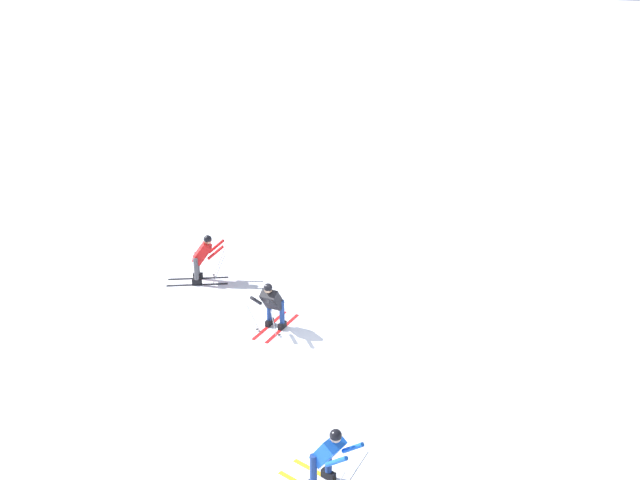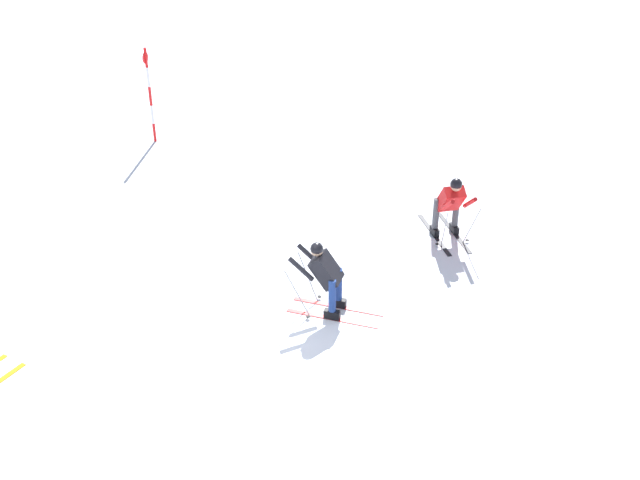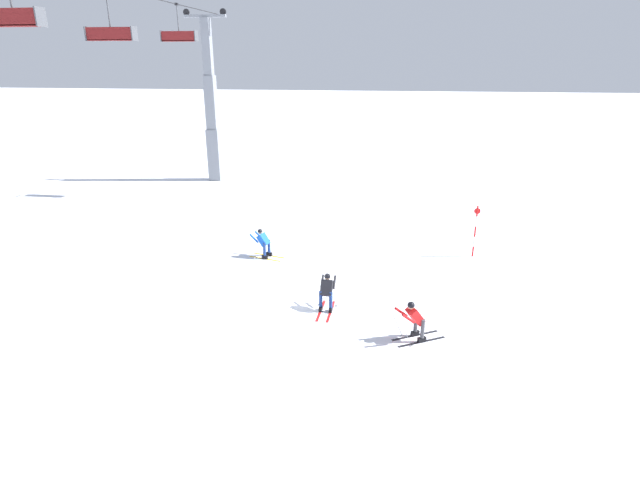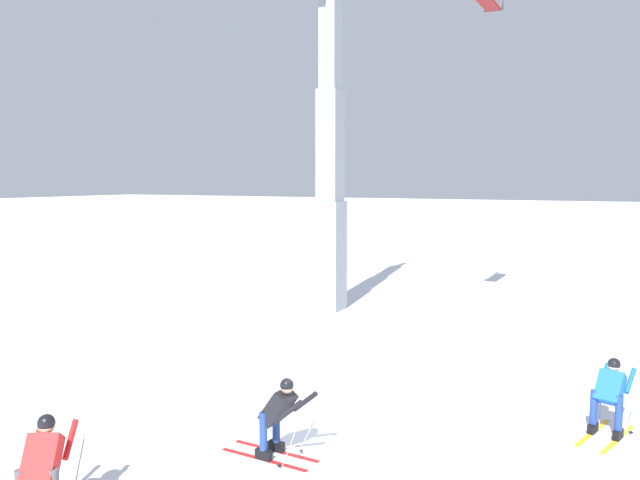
{
  "view_description": "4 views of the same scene",
  "coord_description": "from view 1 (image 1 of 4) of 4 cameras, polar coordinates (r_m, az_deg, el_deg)",
  "views": [
    {
      "loc": [
        13.37,
        6.38,
        9.01
      ],
      "look_at": [
        -1.51,
        -0.15,
        2.39
      ],
      "focal_mm": 40.77,
      "sensor_mm": 36.0,
      "label": 1
    },
    {
      "loc": [
        -3.75,
        9.7,
        8.07
      ],
      "look_at": [
        -1.34,
        0.84,
        2.67
      ],
      "focal_mm": 44.02,
      "sensor_mm": 36.0,
      "label": 2
    },
    {
      "loc": [
        -17.38,
        -3.26,
        8.76
      ],
      "look_at": [
        -0.21,
        -0.85,
        2.46
      ],
      "focal_mm": 28.23,
      "sensor_mm": 36.0,
      "label": 3
    },
    {
      "loc": [
        4.23,
        -9.72,
        4.55
      ],
      "look_at": [
        -1.21,
        0.9,
        3.39
      ],
      "focal_mm": 35.41,
      "sensor_mm": 36.0,
      "label": 4
    }
  ],
  "objects": [
    {
      "name": "skier_distant_downhill",
      "position": [
        20.91,
        -9.2,
        -1.2
      ],
      "size": [
        1.36,
        1.8,
        1.57
      ],
      "color": "black",
      "rests_on": "ground_plane"
    },
    {
      "name": "ground_plane",
      "position": [
        17.34,
        -1.57,
        -9.16
      ],
      "size": [
        260.0,
        260.0,
        0.0
      ],
      "primitive_type": "plane",
      "color": "white"
    },
    {
      "name": "skier_distant_uphill",
      "position": [
        13.21,
        0.67,
        -16.47
      ],
      "size": [
        1.0,
        1.7,
        1.48
      ],
      "color": "yellow",
      "rests_on": "ground_plane"
    },
    {
      "name": "skier_carving_main",
      "position": [
        18.12,
        -3.81,
        -4.92
      ],
      "size": [
        1.67,
        0.72,
        1.49
      ],
      "color": "red",
      "rests_on": "ground_plane"
    }
  ]
}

